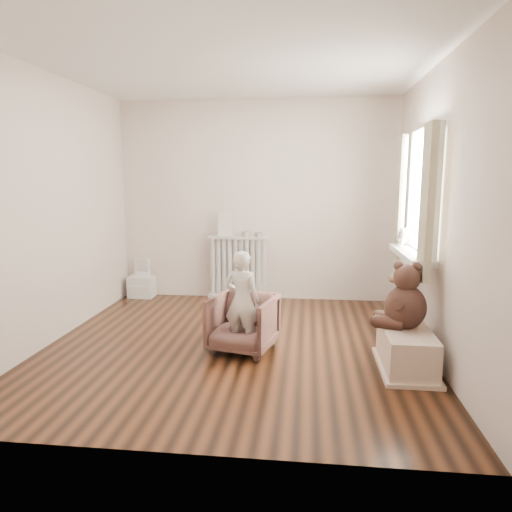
# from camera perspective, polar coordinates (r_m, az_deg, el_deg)

# --- Properties ---
(floor) EXTENTS (3.60, 3.60, 0.01)m
(floor) POSITION_cam_1_polar(r_m,az_deg,el_deg) (4.52, -2.58, -10.99)
(floor) COLOR black
(floor) RESTS_ON ground
(ceiling) EXTENTS (3.60, 3.60, 0.01)m
(ceiling) POSITION_cam_1_polar(r_m,az_deg,el_deg) (4.35, -2.86, 23.07)
(ceiling) COLOR white
(ceiling) RESTS_ON ground
(back_wall) EXTENTS (3.60, 0.02, 2.60)m
(back_wall) POSITION_cam_1_polar(r_m,az_deg,el_deg) (6.02, 0.03, 6.87)
(back_wall) COLOR silver
(back_wall) RESTS_ON ground
(front_wall) EXTENTS (3.60, 0.02, 2.60)m
(front_wall) POSITION_cam_1_polar(r_m,az_deg,el_deg) (2.48, -9.34, 2.81)
(front_wall) COLOR silver
(front_wall) RESTS_ON ground
(left_wall) EXTENTS (0.02, 3.60, 2.60)m
(left_wall) POSITION_cam_1_polar(r_m,az_deg,el_deg) (4.86, -24.26, 5.37)
(left_wall) COLOR silver
(left_wall) RESTS_ON ground
(right_wall) EXTENTS (0.02, 3.60, 2.60)m
(right_wall) POSITION_cam_1_polar(r_m,az_deg,el_deg) (4.33, 21.61, 5.13)
(right_wall) COLOR silver
(right_wall) RESTS_ON ground
(window) EXTENTS (0.03, 0.90, 1.10)m
(window) POSITION_cam_1_polar(r_m,az_deg,el_deg) (4.60, 20.28, 7.31)
(window) COLOR white
(window) RESTS_ON right_wall
(window_sill) EXTENTS (0.22, 1.10, 0.06)m
(window_sill) POSITION_cam_1_polar(r_m,az_deg,el_deg) (4.64, 18.78, 0.19)
(window_sill) COLOR silver
(window_sill) RESTS_ON right_wall
(curtain_left) EXTENTS (0.06, 0.26, 1.30)m
(curtain_left) POSITION_cam_1_polar(r_m,az_deg,el_deg) (4.03, 20.61, 6.18)
(curtain_left) COLOR #B8AF8C
(curtain_left) RESTS_ON right_wall
(curtain_right) EXTENTS (0.06, 0.26, 1.30)m
(curtain_right) POSITION_cam_1_polar(r_m,az_deg,el_deg) (5.14, 17.54, 6.96)
(curtain_right) COLOR #B8AF8C
(curtain_right) RESTS_ON right_wall
(radiator) EXTENTS (0.80, 0.15, 0.85)m
(radiator) POSITION_cam_1_polar(r_m,az_deg,el_deg) (6.04, -2.22, -1.83)
(radiator) COLOR silver
(radiator) RESTS_ON floor
(paper_doll) EXTENTS (0.19, 0.02, 0.31)m
(paper_doll) POSITION_cam_1_polar(r_m,az_deg,el_deg) (5.98, -3.90, 3.98)
(paper_doll) COLOR beige
(paper_doll) RESTS_ON radiator
(tin_a) EXTENTS (0.10, 0.10, 0.06)m
(tin_a) POSITION_cam_1_polar(r_m,az_deg,el_deg) (5.95, -1.31, 2.75)
(tin_a) COLOR #A59E8C
(tin_a) RESTS_ON radiator
(tin_b) EXTENTS (0.10, 0.10, 0.06)m
(tin_b) POSITION_cam_1_polar(r_m,az_deg,el_deg) (5.93, 0.32, 2.71)
(tin_b) COLOR #A59E8C
(tin_b) RESTS_ON radiator
(toy_vanity) EXTENTS (0.34, 0.24, 0.53)m
(toy_vanity) POSITION_cam_1_polar(r_m,az_deg,el_deg) (6.37, -14.14, -2.57)
(toy_vanity) COLOR silver
(toy_vanity) RESTS_ON floor
(armchair) EXTENTS (0.68, 0.69, 0.52)m
(armchair) POSITION_cam_1_polar(r_m,az_deg,el_deg) (4.30, -1.65, -8.35)
(armchair) COLOR brown
(armchair) RESTS_ON floor
(child) EXTENTS (0.38, 0.30, 0.93)m
(child) POSITION_cam_1_polar(r_m,az_deg,el_deg) (4.19, -1.76, -5.63)
(child) COLOR silver
(child) RESTS_ON armchair
(toy_bench) EXTENTS (0.39, 0.73, 0.34)m
(toy_bench) POSITION_cam_1_polar(r_m,az_deg,el_deg) (4.10, 18.30, -10.69)
(toy_bench) COLOR beige
(toy_bench) RESTS_ON floor
(teddy_bear) EXTENTS (0.53, 0.45, 0.55)m
(teddy_bear) POSITION_cam_1_polar(r_m,az_deg,el_deg) (4.03, 18.28, -4.05)
(teddy_bear) COLOR #311D16
(teddy_bear) RESTS_ON toy_bench
(plush_cat) EXTENTS (0.22, 0.26, 0.19)m
(plush_cat) POSITION_cam_1_polar(r_m,az_deg,el_deg) (5.01, 17.79, 2.41)
(plush_cat) COLOR slate
(plush_cat) RESTS_ON window_sill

